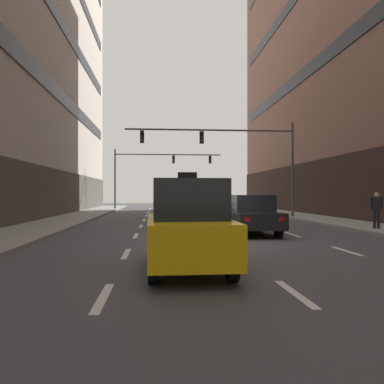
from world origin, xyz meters
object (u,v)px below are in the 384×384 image
(car_driving_2, at_px, (228,210))
(traffic_signal_0, at_px, (234,148))
(taxi_driving_4, at_px, (187,225))
(car_driving_1, at_px, (199,200))
(car_driving_3, at_px, (250,215))
(traffic_signal_1, at_px, (154,166))
(pedestrian_0, at_px, (376,208))
(car_driving_0, at_px, (167,204))

(car_driving_2, height_order, traffic_signal_0, traffic_signal_0)
(taxi_driving_4, bearing_deg, car_driving_1, 83.82)
(taxi_driving_4, bearing_deg, car_driving_2, 76.46)
(car_driving_3, bearing_deg, car_driving_1, 89.66)
(taxi_driving_4, distance_m, traffic_signal_1, 35.29)
(car_driving_1, bearing_deg, car_driving_3, -90.34)
(car_driving_1, distance_m, traffic_signal_1, 6.82)
(car_driving_2, distance_m, pedestrian_0, 8.20)
(car_driving_2, xyz_separation_m, traffic_signal_0, (1.15, 4.33, 4.11))
(car_driving_2, bearing_deg, traffic_signal_0, 75.11)
(car_driving_1, relative_size, traffic_signal_0, 0.40)
(pedestrian_0, bearing_deg, traffic_signal_1, 111.78)
(car_driving_0, bearing_deg, traffic_signal_0, -51.23)
(car_driving_0, bearing_deg, car_driving_3, -78.81)
(car_driving_1, relative_size, taxi_driving_4, 1.09)
(car_driving_0, height_order, taxi_driving_4, taxi_driving_4)
(car_driving_1, relative_size, traffic_signal_1, 0.40)
(car_driving_3, bearing_deg, pedestrian_0, 6.79)
(car_driving_0, distance_m, traffic_signal_0, 8.35)
(car_driving_0, xyz_separation_m, car_driving_1, (3.39, 7.27, 0.27))
(car_driving_3, relative_size, taxi_driving_4, 1.06)
(car_driving_0, distance_m, car_driving_1, 8.03)
(car_driving_1, bearing_deg, car_driving_0, -114.97)
(car_driving_3, height_order, traffic_signal_0, traffic_signal_0)
(car_driving_1, bearing_deg, car_driving_2, -89.90)
(taxi_driving_4, bearing_deg, car_driving_3, 67.56)
(car_driving_0, relative_size, pedestrian_0, 2.78)
(taxi_driving_4, bearing_deg, car_driving_0, 89.91)
(car_driving_2, xyz_separation_m, car_driving_3, (-0.17, -6.39, 0.03))
(car_driving_1, distance_m, taxi_driving_4, 31.81)
(car_driving_1, bearing_deg, pedestrian_0, -75.47)
(taxi_driving_4, relative_size, pedestrian_0, 2.58)
(car_driving_1, bearing_deg, traffic_signal_1, 143.19)
(traffic_signal_0, distance_m, pedestrian_0, 11.71)
(car_driving_2, relative_size, traffic_signal_1, 0.38)
(car_driving_0, height_order, car_driving_2, car_driving_0)
(car_driving_0, bearing_deg, traffic_signal_1, 96.44)
(traffic_signal_1, relative_size, pedestrian_0, 6.95)
(car_driving_2, bearing_deg, pedestrian_0, -43.74)
(traffic_signal_1, bearing_deg, car_driving_3, -80.67)
(car_driving_1, relative_size, car_driving_3, 1.02)
(taxi_driving_4, height_order, traffic_signal_1, traffic_signal_1)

